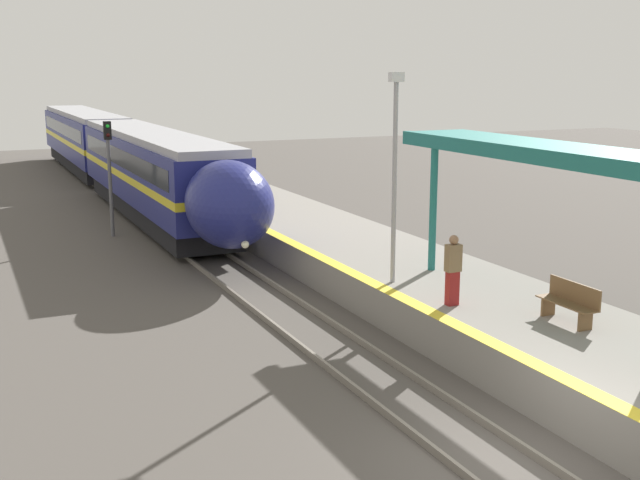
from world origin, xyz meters
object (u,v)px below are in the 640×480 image
platform_bench (570,301)px  person_waiting (453,269)px  train (117,153)px  railway_signal (109,167)px  lamppost_mid (395,165)px

platform_bench → person_waiting: (-1.59, 2.17, 0.40)m
train → person_waiting: 27.13m
train → platform_bench: bearing=-81.8°
train → railway_signal: 10.93m
platform_bench → railway_signal: 19.64m
platform_bench → person_waiting: size_ratio=0.93×
person_waiting → railway_signal: bearing=106.7°
person_waiting → railway_signal: size_ratio=0.37×
train → platform_bench: size_ratio=25.92×
lamppost_mid → train: bearing=95.6°
train → platform_bench: train is taller
train → person_waiting: size_ratio=24.20×
person_waiting → lamppost_mid: (-0.22, 2.41, 2.20)m
railway_signal → lamppost_mid: 14.74m
train → lamppost_mid: 24.78m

